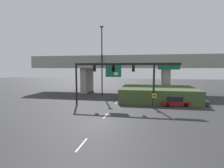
# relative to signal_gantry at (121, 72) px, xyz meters

# --- Properties ---
(ground_plane) EXTENTS (160.00, 160.00, 0.00)m
(ground_plane) POSITION_rel_signal_gantry_xyz_m (-1.14, -8.13, -5.26)
(ground_plane) COLOR #2D2D30
(lane_markings) EXTENTS (0.14, 35.11, 0.01)m
(lane_markings) POSITION_rel_signal_gantry_xyz_m (-1.14, 2.75, -5.25)
(lane_markings) COLOR silver
(lane_markings) RESTS_ON ground
(signal_gantry) EXTENTS (15.56, 0.44, 6.53)m
(signal_gantry) POSITION_rel_signal_gantry_xyz_m (0.00, 0.00, 0.00)
(signal_gantry) COLOR black
(signal_gantry) RESTS_ON ground
(speed_limit_sign) EXTENTS (0.60, 0.11, 2.25)m
(speed_limit_sign) POSITION_rel_signal_gantry_xyz_m (4.81, -0.80, -3.78)
(speed_limit_sign) COLOR #4C4C4C
(speed_limit_sign) RESTS_ON ground
(highway_light_pole_near) EXTENTS (0.70, 0.36, 14.57)m
(highway_light_pole_near) POSITION_rel_signal_gantry_xyz_m (-5.59, 10.84, 2.40)
(highway_light_pole_near) COLOR black
(highway_light_pole_near) RESTS_ON ground
(overpass_bridge) EXTENTS (43.06, 7.24, 8.54)m
(overpass_bridge) POSITION_rel_signal_gantry_xyz_m (-1.14, 14.73, 0.97)
(overpass_bridge) COLOR gray
(overpass_bridge) RESTS_ON ground
(grass_embankment) EXTENTS (12.96, 9.87, 2.34)m
(grass_embankment) POSITION_rel_signal_gantry_xyz_m (5.80, 6.45, -4.09)
(grass_embankment) COLOR #42562D
(grass_embankment) RESTS_ON ground
(parked_sedan_near_right) EXTENTS (4.55, 2.48, 1.44)m
(parked_sedan_near_right) POSITION_rel_signal_gantry_xyz_m (8.03, 2.14, -4.59)
(parked_sedan_near_right) COLOR maroon
(parked_sedan_near_right) RESTS_ON ground
(parked_sedan_mid_right) EXTENTS (4.57, 2.13, 1.47)m
(parked_sedan_mid_right) POSITION_rel_signal_gantry_xyz_m (10.83, 3.19, -4.58)
(parked_sedan_mid_right) COLOR navy
(parked_sedan_mid_right) RESTS_ON ground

